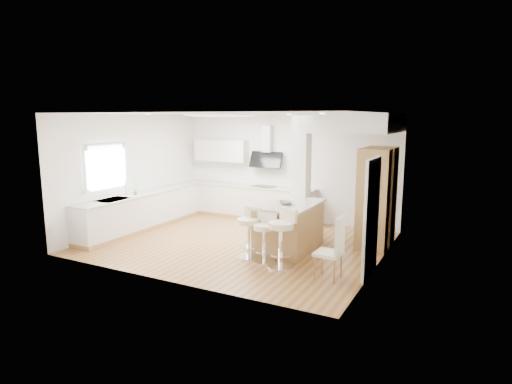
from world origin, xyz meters
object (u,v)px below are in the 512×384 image
Objects in this scene: bar_stool_c at (282,235)px; dining_chair at (334,246)px; bar_stool_a at (249,230)px; peninsula at (289,226)px; bar_stool_b at (265,235)px.

dining_chair is at bearing 15.47° from bar_stool_c.
bar_stool_a is 0.93× the size of bar_stool_c.
peninsula reaches higher than bar_stool_b.
bar_stool_b is 1.47m from dining_chair.
dining_chair is at bearing -42.44° from peninsula.
dining_chair reaches higher than bar_stool_c.
dining_chair is (1.44, -0.28, 0.06)m from bar_stool_b.
bar_stool_c is at bearing 172.99° from dining_chair.
bar_stool_a is at bearing 172.09° from bar_stool_b.
bar_stool_c is 1.05m from dining_chair.
bar_stool_a is 0.91× the size of dining_chair.
peninsula is 0.96m from bar_stool_b.
bar_stool_a is at bearing -118.59° from peninsula.
bar_stool_b is (-0.09, -0.95, 0.03)m from peninsula.
peninsula is at bearing 89.02° from bar_stool_b.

